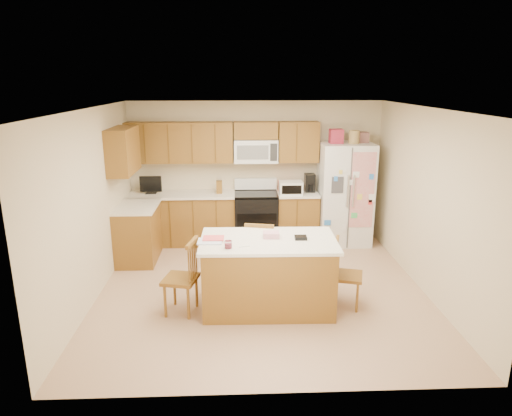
{
  "coord_description": "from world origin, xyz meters",
  "views": [
    {
      "loc": [
        -0.33,
        -5.9,
        2.85
      ],
      "look_at": [
        -0.07,
        0.35,
        1.09
      ],
      "focal_mm": 32.0,
      "sensor_mm": 36.0,
      "label": 1
    }
  ],
  "objects_px": {
    "stove": "(256,217)",
    "windsor_chair_left": "(182,279)",
    "windsor_chair_back": "(261,256)",
    "island": "(268,273)",
    "windsor_chair_right": "(346,275)",
    "refrigerator": "(345,193)"
  },
  "relations": [
    {
      "from": "refrigerator",
      "to": "stove",
      "type": "bearing_deg",
      "value": 177.7
    },
    {
      "from": "stove",
      "to": "refrigerator",
      "type": "xyz_separation_m",
      "value": [
        1.57,
        -0.06,
        0.45
      ]
    },
    {
      "from": "windsor_chair_left",
      "to": "windsor_chair_right",
      "type": "relative_size",
      "value": 1.08
    },
    {
      "from": "stove",
      "to": "windsor_chair_back",
      "type": "xyz_separation_m",
      "value": [
        -0.01,
        -1.86,
        -0.01
      ]
    },
    {
      "from": "windsor_chair_back",
      "to": "windsor_chair_right",
      "type": "xyz_separation_m",
      "value": [
        1.06,
        -0.62,
        -0.03
      ]
    },
    {
      "from": "stove",
      "to": "windsor_chair_back",
      "type": "distance_m",
      "value": 1.86
    },
    {
      "from": "island",
      "to": "windsor_chair_left",
      "type": "relative_size",
      "value": 1.79
    },
    {
      "from": "windsor_chair_left",
      "to": "windsor_chair_back",
      "type": "bearing_deg",
      "value": 34.88
    },
    {
      "from": "stove",
      "to": "island",
      "type": "distance_m",
      "value": 2.48
    },
    {
      "from": "island",
      "to": "windsor_chair_left",
      "type": "xyz_separation_m",
      "value": [
        -1.08,
        -0.09,
        -0.01
      ]
    },
    {
      "from": "refrigerator",
      "to": "island",
      "type": "distance_m",
      "value": 2.89
    },
    {
      "from": "stove",
      "to": "windsor_chair_back",
      "type": "height_order",
      "value": "stove"
    },
    {
      "from": "stove",
      "to": "island",
      "type": "xyz_separation_m",
      "value": [
        0.05,
        -2.48,
        -0.0
      ]
    },
    {
      "from": "stove",
      "to": "windsor_chair_right",
      "type": "height_order",
      "value": "stove"
    },
    {
      "from": "windsor_chair_left",
      "to": "island",
      "type": "bearing_deg",
      "value": 4.77
    },
    {
      "from": "refrigerator",
      "to": "windsor_chair_right",
      "type": "height_order",
      "value": "refrigerator"
    },
    {
      "from": "stove",
      "to": "island",
      "type": "bearing_deg",
      "value": -88.86
    },
    {
      "from": "windsor_chair_left",
      "to": "windsor_chair_back",
      "type": "height_order",
      "value": "windsor_chair_back"
    },
    {
      "from": "refrigerator",
      "to": "windsor_chair_left",
      "type": "xyz_separation_m",
      "value": [
        -2.6,
        -2.51,
        -0.46
      ]
    },
    {
      "from": "stove",
      "to": "windsor_chair_left",
      "type": "bearing_deg",
      "value": -111.86
    },
    {
      "from": "island",
      "to": "windsor_chair_right",
      "type": "xyz_separation_m",
      "value": [
        1.0,
        0.0,
        -0.04
      ]
    },
    {
      "from": "refrigerator",
      "to": "windsor_chair_back",
      "type": "height_order",
      "value": "refrigerator"
    }
  ]
}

